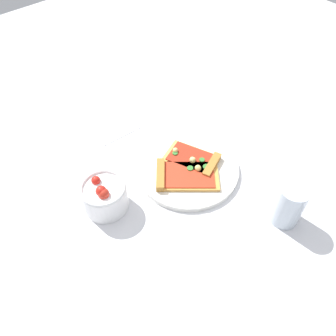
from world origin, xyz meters
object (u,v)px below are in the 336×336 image
(salad_bowl, at_px, (104,196))
(soda_glass, at_px, (288,206))
(plate, at_px, (187,168))
(paper_napkin, at_px, (111,122))
(pizza_slice_near, at_px, (195,160))
(pizza_slice_far, at_px, (183,175))

(salad_bowl, relative_size, soda_glass, 0.96)
(plate, bearing_deg, paper_napkin, 97.98)
(paper_napkin, bearing_deg, pizza_slice_near, -76.62)
(soda_glass, bearing_deg, paper_napkin, 100.95)
(pizza_slice_far, height_order, paper_napkin, pizza_slice_far)
(pizza_slice_near, xyz_separation_m, paper_napkin, (-0.07, 0.29, -0.02))
(pizza_slice_near, distance_m, soda_glass, 0.26)
(salad_bowl, distance_m, soda_glass, 0.42)
(pizza_slice_far, bearing_deg, soda_glass, -67.98)
(pizza_slice_near, height_order, pizza_slice_far, same)
(soda_glass, bearing_deg, pizza_slice_near, 98.21)
(paper_napkin, bearing_deg, pizza_slice_far, -88.45)
(pizza_slice_near, relative_size, paper_napkin, 1.08)
(pizza_slice_near, distance_m, paper_napkin, 0.29)
(pizza_slice_far, xyz_separation_m, salad_bowl, (-0.19, 0.07, 0.02))
(pizza_slice_far, distance_m, paper_napkin, 0.31)
(plate, distance_m, pizza_slice_near, 0.03)
(plate, xyz_separation_m, soda_glass, (0.07, -0.26, 0.04))
(pizza_slice_near, xyz_separation_m, salad_bowl, (-0.25, 0.05, 0.02))
(pizza_slice_far, bearing_deg, pizza_slice_near, 16.85)
(plate, relative_size, soda_glass, 2.42)
(pizza_slice_far, distance_m, soda_glass, 0.26)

